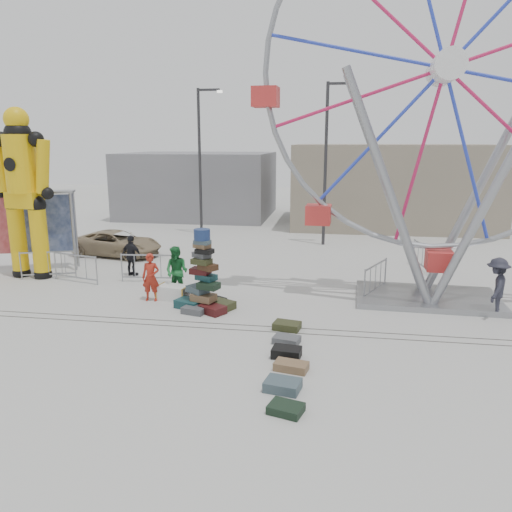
% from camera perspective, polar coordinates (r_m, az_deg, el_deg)
% --- Properties ---
extents(ground, '(90.00, 90.00, 0.00)m').
position_cam_1_polar(ground, '(13.94, -6.41, -9.07)').
color(ground, '#9E9E99').
rests_on(ground, ground).
extents(track_line_near, '(40.00, 0.04, 0.01)m').
position_cam_1_polar(track_line_near, '(14.48, -5.78, -8.18)').
color(track_line_near, '#47443F').
rests_on(track_line_near, ground).
extents(track_line_far, '(40.00, 0.04, 0.01)m').
position_cam_1_polar(track_line_far, '(14.84, -5.38, -7.63)').
color(track_line_far, '#47443F').
rests_on(track_line_far, ground).
extents(building_right, '(12.00, 8.00, 5.00)m').
position_cam_1_polar(building_right, '(32.73, 15.21, 7.82)').
color(building_right, gray).
rests_on(building_right, ground).
extents(building_left, '(10.00, 8.00, 4.40)m').
position_cam_1_polar(building_left, '(35.85, -6.50, 8.12)').
color(building_left, gray).
rests_on(building_left, ground).
extents(lamp_post_right, '(1.41, 0.25, 8.00)m').
position_cam_1_polar(lamp_post_right, '(25.45, 8.19, 11.24)').
color(lamp_post_right, '#2D2D30').
rests_on(lamp_post_right, ground).
extents(lamp_post_left, '(1.41, 0.25, 8.00)m').
position_cam_1_polar(lamp_post_left, '(28.43, -6.28, 11.47)').
color(lamp_post_left, '#2D2D30').
rests_on(lamp_post_left, ground).
extents(suitcase_tower, '(2.03, 1.68, 2.58)m').
position_cam_1_polar(suitcase_tower, '(15.87, -5.96, -3.53)').
color(suitcase_tower, '#174145').
rests_on(suitcase_tower, ground).
extents(crash_test_dummy, '(2.65, 1.16, 6.65)m').
position_cam_1_polar(crash_test_dummy, '(20.96, -25.05, 7.11)').
color(crash_test_dummy, black).
rests_on(crash_test_dummy, ground).
extents(ferris_wheel, '(11.25, 2.93, 13.05)m').
position_cam_1_polar(ferris_wheel, '(17.01, 20.56, 16.29)').
color(ferris_wheel, gray).
rests_on(ferris_wheel, ground).
extents(banner_scaffold, '(4.49, 2.24, 3.26)m').
position_cam_1_polar(banner_scaffold, '(22.26, -25.68, 4.59)').
color(banner_scaffold, gray).
rests_on(banner_scaffold, ground).
extents(steamer_trunk, '(1.13, 0.79, 0.48)m').
position_cam_1_polar(steamer_trunk, '(17.05, -9.42, -4.15)').
color(steamer_trunk, silver).
rests_on(steamer_trunk, ground).
extents(row_case_0, '(0.83, 0.65, 0.21)m').
position_cam_1_polar(row_case_0, '(14.32, 3.56, -7.96)').
color(row_case_0, '#33371B').
rests_on(row_case_0, ground).
extents(row_case_1, '(0.77, 0.61, 0.18)m').
position_cam_1_polar(row_case_1, '(13.40, 3.51, -9.53)').
color(row_case_1, '#515358').
rests_on(row_case_1, ground).
extents(row_case_2, '(0.76, 0.56, 0.25)m').
position_cam_1_polar(row_case_2, '(12.56, 3.51, -10.95)').
color(row_case_2, black).
rests_on(row_case_2, ground).
extents(row_case_3, '(0.85, 0.59, 0.20)m').
position_cam_1_polar(row_case_3, '(11.94, 4.05, -12.45)').
color(row_case_3, brown).
rests_on(row_case_3, ground).
extents(row_case_4, '(0.84, 0.69, 0.23)m').
position_cam_1_polar(row_case_4, '(11.06, 3.06, -14.53)').
color(row_case_4, '#40535C').
rests_on(row_case_4, ground).
extents(row_case_5, '(0.78, 0.67, 0.17)m').
position_cam_1_polar(row_case_5, '(10.28, 3.44, -17.01)').
color(row_case_5, black).
rests_on(row_case_5, ground).
extents(barricade_dummy_a, '(1.93, 0.73, 1.10)m').
position_cam_1_polar(barricade_dummy_a, '(20.88, -22.67, -0.93)').
color(barricade_dummy_a, gray).
rests_on(barricade_dummy_a, ground).
extents(barricade_dummy_b, '(1.96, 0.60, 1.10)m').
position_cam_1_polar(barricade_dummy_b, '(19.98, -19.92, -1.29)').
color(barricade_dummy_b, gray).
rests_on(barricade_dummy_b, ground).
extents(barricade_dummy_c, '(2.00, 0.27, 1.10)m').
position_cam_1_polar(barricade_dummy_c, '(19.22, -12.27, -1.35)').
color(barricade_dummy_c, gray).
rests_on(barricade_dummy_c, ground).
extents(barricade_wheel_front, '(0.93, 1.86, 1.10)m').
position_cam_1_polar(barricade_wheel_front, '(17.83, 13.49, -2.54)').
color(barricade_wheel_front, gray).
rests_on(barricade_wheel_front, ground).
extents(barricade_wheel_back, '(0.50, 1.98, 1.10)m').
position_cam_1_polar(barricade_wheel_back, '(21.71, 18.48, -0.08)').
color(barricade_wheel_back, gray).
rests_on(barricade_wheel_back, ground).
extents(pedestrian_red, '(0.62, 0.44, 1.61)m').
position_cam_1_polar(pedestrian_red, '(16.93, -11.93, -2.40)').
color(pedestrian_red, '#9E2416').
rests_on(pedestrian_red, ground).
extents(pedestrian_green, '(0.96, 0.82, 1.74)m').
position_cam_1_polar(pedestrian_green, '(17.24, -9.04, -1.77)').
color(pedestrian_green, '#19672D').
rests_on(pedestrian_green, ground).
extents(pedestrian_black, '(1.02, 0.65, 1.62)m').
position_cam_1_polar(pedestrian_black, '(20.24, -14.01, 0.04)').
color(pedestrian_black, black).
rests_on(pedestrian_black, ground).
extents(pedestrian_grey, '(1.06, 1.34, 1.82)m').
position_cam_1_polar(pedestrian_grey, '(16.76, 25.80, -3.23)').
color(pedestrian_grey, '#23232E').
rests_on(pedestrian_grey, ground).
extents(parked_suv, '(4.43, 2.57, 1.16)m').
position_cam_1_polar(parked_suv, '(24.05, -15.64, 1.42)').
color(parked_suv, '#927E5E').
rests_on(parked_suv, ground).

